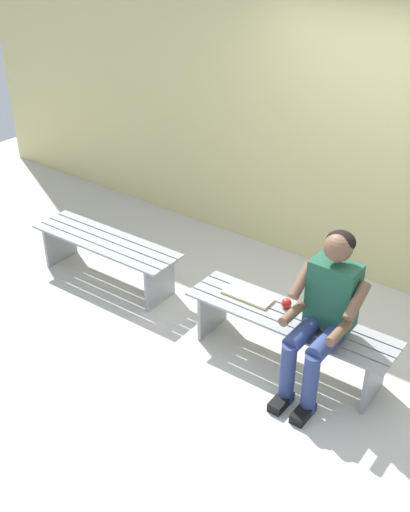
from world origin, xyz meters
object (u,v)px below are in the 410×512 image
at_px(bench_near, 289,327).
at_px(bench_far, 106,250).
at_px(person_seated, 324,311).
at_px(apple, 287,303).
at_px(book_open, 247,296).

distance_m(bench_near, bench_far, 1.96).
bearing_deg(person_seated, bench_near, -17.64).
xyz_separation_m(bench_near, apple, (0.08, -0.08, 0.14)).
relative_size(bench_far, person_seated, 1.23).
bearing_deg(apple, bench_far, 2.51).
xyz_separation_m(person_seated, apple, (0.39, -0.18, -0.20)).
bearing_deg(apple, bench_near, 133.64).
relative_size(bench_near, book_open, 4.00).
distance_m(bench_far, apple, 1.89).
bearing_deg(bench_far, apple, -177.49).
bearing_deg(bench_far, person_seated, 177.49).
height_order(bench_near, bench_far, same).
bearing_deg(book_open, bench_near, 176.18).
relative_size(bench_near, apple, 20.89).
distance_m(person_seated, apple, 0.48).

